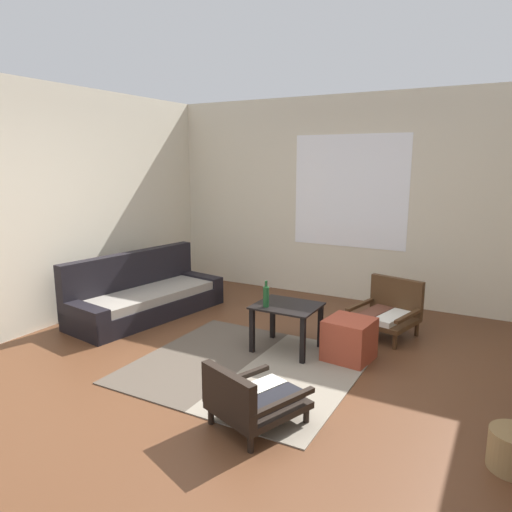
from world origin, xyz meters
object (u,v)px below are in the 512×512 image
(glass_bottle, at_px, (266,296))
(armchair_by_window, at_px, (388,310))
(couch, at_px, (144,297))
(coffee_table, at_px, (287,314))
(ottoman_orange, at_px, (349,340))
(armchair_striped_foreground, at_px, (251,399))

(glass_bottle, bearing_deg, armchair_by_window, 49.73)
(couch, height_order, armchair_by_window, couch)
(coffee_table, relative_size, ottoman_orange, 1.48)
(armchair_by_window, bearing_deg, coffee_table, -129.25)
(coffee_table, height_order, glass_bottle, glass_bottle)
(ottoman_orange, relative_size, glass_bottle, 1.61)
(coffee_table, distance_m, glass_bottle, 0.30)
(armchair_striped_foreground, distance_m, glass_bottle, 1.38)
(ottoman_orange, bearing_deg, armchair_striped_foreground, -99.47)
(glass_bottle, bearing_deg, coffee_table, 43.95)
(armchair_by_window, xyz_separation_m, glass_bottle, (-0.92, -1.09, 0.31))
(armchair_by_window, xyz_separation_m, ottoman_orange, (-0.15, -0.85, -0.07))
(armchair_by_window, height_order, armchair_striped_foreground, armchair_by_window)
(armchair_by_window, bearing_deg, couch, -164.24)
(couch, height_order, ottoman_orange, couch)
(coffee_table, bearing_deg, ottoman_orange, 8.06)
(couch, bearing_deg, ottoman_orange, -1.61)
(armchair_striped_foreground, height_order, glass_bottle, glass_bottle)
(armchair_by_window, relative_size, ottoman_orange, 1.76)
(coffee_table, distance_m, armchair_striped_foreground, 1.43)
(armchair_by_window, bearing_deg, glass_bottle, -130.27)
(couch, bearing_deg, coffee_table, -4.59)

